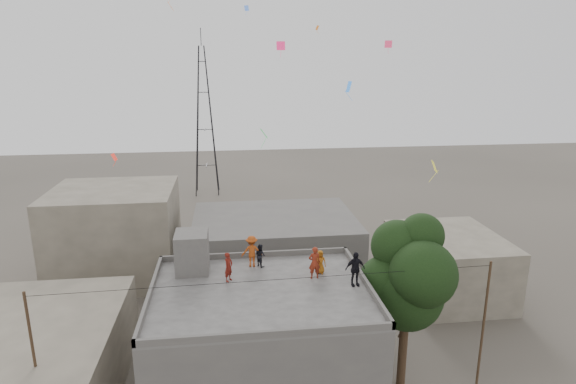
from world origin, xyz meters
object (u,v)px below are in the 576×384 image
(transmission_tower, at_px, (205,122))
(person_dark_adult, at_px, (355,269))
(tree, at_px, (410,276))
(person_red_adult, at_px, (314,263))
(stair_head_box, at_px, (192,252))

(transmission_tower, distance_m, person_dark_adult, 40.94)
(tree, height_order, person_red_adult, tree)
(transmission_tower, xyz_separation_m, person_red_adult, (6.67, -39.01, -2.17))
(tree, xyz_separation_m, person_red_adult, (-4.70, 0.39, 0.80))
(stair_head_box, xyz_separation_m, person_red_adult, (5.87, -1.61, -0.20))
(stair_head_box, height_order, tree, tree)
(person_red_adult, bearing_deg, transmission_tower, -85.19)
(stair_head_box, relative_size, person_dark_adult, 1.21)
(person_red_adult, relative_size, person_dark_adult, 0.97)
(stair_head_box, bearing_deg, person_dark_adult, -18.95)
(stair_head_box, height_order, person_dark_adult, stair_head_box)
(tree, bearing_deg, person_red_adult, 175.26)
(transmission_tower, bearing_deg, person_dark_adult, -78.14)
(stair_head_box, relative_size, transmission_tower, 0.10)
(tree, height_order, person_dark_adult, tree)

